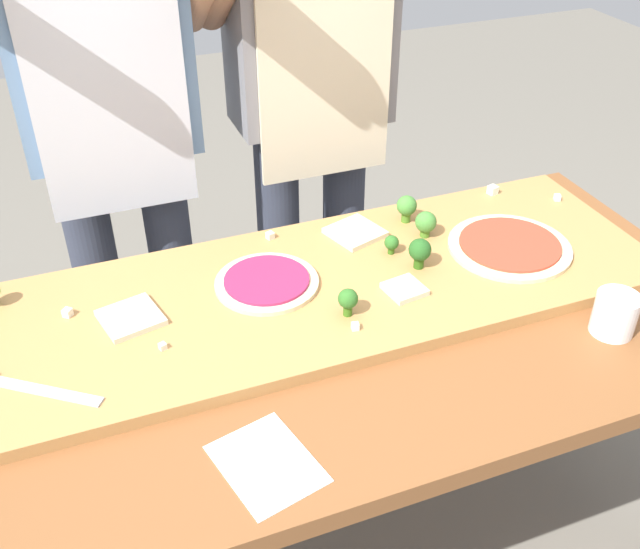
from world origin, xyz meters
TOP-DOWN VIEW (x-y plane):
  - prep_table at (0.00, 0.00)m, footprint 1.78×0.81m
  - cutting_board at (0.03, 0.12)m, footprint 1.56×0.49m
  - pizza_whole_tomato_red at (0.52, 0.09)m, footprint 0.27×0.27m
  - pizza_whole_beet_magenta at (-0.03, 0.15)m, footprint 0.22×0.22m
  - pizza_slice_near_left at (-0.31, 0.14)m, footprint 0.13×0.13m
  - pizza_slice_center at (0.23, 0.03)m, footprint 0.08×0.08m
  - pizza_slice_near_right at (0.22, 0.27)m, footprint 0.14×0.14m
  - broccoli_floret_back_right at (0.27, 0.17)m, footprint 0.03×0.03m
  - broccoli_floret_front_right at (0.36, 0.28)m, footprint 0.05×0.05m
  - broccoli_floret_front_mid at (0.30, 0.10)m, footprint 0.05×0.05m
  - broccoli_floret_center_left at (0.37, 0.21)m, footprint 0.05×0.05m
  - broccoli_floret_back_mid at (0.09, 0.00)m, footprint 0.04×0.04m
  - cheese_crumble_a at (0.75, 0.24)m, footprint 0.02×0.02m
  - cheese_crumble_b at (0.04, 0.32)m, footprint 0.02×0.02m
  - cheese_crumble_c at (-0.27, 0.03)m, footprint 0.02×0.02m
  - cheese_crumble_d at (0.09, -0.05)m, footprint 0.02×0.02m
  - cheese_crumble_e at (0.62, 0.32)m, footprint 0.03×0.03m
  - cheese_crumble_f at (-0.42, 0.19)m, footprint 0.02×0.02m
  - flour_cup at (0.57, -0.20)m, footprint 0.08×0.08m
  - recipe_note at (-0.17, -0.28)m, footprint 0.17×0.20m
  - cook_left at (-0.24, 0.66)m, footprint 0.54×0.39m
  - cook_right at (0.27, 0.66)m, footprint 0.54×0.39m

SIDE VIEW (x-z plane):
  - prep_table at x=0.00m, z-range 0.28..1.04m
  - recipe_note at x=-0.17m, z-range 0.76..0.76m
  - cutting_board at x=0.03m, z-range 0.76..0.78m
  - pizza_slice_near_left at x=-0.31m, z-range 0.78..0.79m
  - pizza_slice_center at x=0.23m, z-range 0.78..0.79m
  - pizza_slice_near_right at x=0.22m, z-range 0.78..0.79m
  - cheese_crumble_c at x=-0.27m, z-range 0.78..0.79m
  - cheese_crumble_d at x=0.09m, z-range 0.78..0.80m
  - pizza_whole_tomato_red at x=0.52m, z-range 0.78..0.80m
  - pizza_whole_beet_magenta at x=-0.03m, z-range 0.78..0.80m
  - cheese_crumble_a at x=0.75m, z-range 0.78..0.80m
  - cheese_crumble_b at x=0.04m, z-range 0.78..0.80m
  - cheese_crumble_f at x=-0.42m, z-range 0.78..0.80m
  - flour_cup at x=0.57m, z-range 0.75..0.83m
  - cheese_crumble_e at x=0.62m, z-range 0.78..0.80m
  - broccoli_floret_back_right at x=0.27m, z-range 0.79..0.83m
  - broccoli_floret_center_left at x=0.37m, z-range 0.79..0.85m
  - broccoli_floret_back_mid at x=0.09m, z-range 0.79..0.85m
  - broccoli_floret_front_right at x=0.36m, z-range 0.79..0.86m
  - broccoli_floret_front_mid at x=0.30m, z-range 0.79..0.86m
  - cook_left at x=-0.24m, z-range 0.16..1.83m
  - cook_right at x=0.27m, z-range 0.16..1.83m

